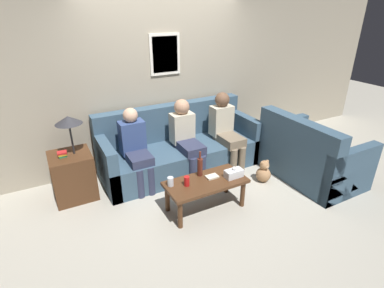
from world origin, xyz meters
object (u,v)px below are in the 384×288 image
(person_middle, at_px, (186,135))
(teddy_bear, at_px, (264,172))
(coffee_table, at_px, (206,185))
(drinking_glass, at_px, (171,182))
(person_left, at_px, (136,146))
(wine_bottle, at_px, (200,166))
(couch_main, at_px, (179,149))
(couch_side, at_px, (309,158))
(person_right, at_px, (226,127))

(person_middle, height_order, teddy_bear, person_middle)
(coffee_table, bearing_deg, teddy_bear, 8.43)
(drinking_glass, xyz_separation_m, person_left, (-0.14, 0.83, 0.15))
(wine_bottle, distance_m, drinking_glass, 0.44)
(coffee_table, relative_size, teddy_bear, 2.98)
(couch_main, bearing_deg, teddy_bear, -46.74)
(couch_main, bearing_deg, couch_side, -36.95)
(person_left, xyz_separation_m, person_right, (1.45, -0.04, 0.02))
(couch_side, bearing_deg, person_middle, 57.09)
(drinking_glass, relative_size, person_left, 0.10)
(wine_bottle, xyz_separation_m, teddy_bear, (1.08, 0.01, -0.38))
(couch_main, relative_size, wine_bottle, 7.31)
(wine_bottle, bearing_deg, person_right, 40.18)
(coffee_table, height_order, teddy_bear, coffee_table)
(wine_bottle, bearing_deg, teddy_bear, 0.28)
(couch_side, distance_m, wine_bottle, 1.76)
(couch_side, height_order, drinking_glass, couch_side)
(person_left, bearing_deg, coffee_table, -58.91)
(coffee_table, relative_size, person_middle, 0.89)
(couch_side, bearing_deg, person_right, 41.78)
(couch_main, relative_size, person_middle, 2.15)
(wine_bottle, bearing_deg, couch_side, -6.84)
(teddy_bear, bearing_deg, couch_main, 133.26)
(person_left, relative_size, person_middle, 0.99)
(couch_main, height_order, drinking_glass, couch_main)
(person_middle, bearing_deg, drinking_glass, -127.36)
(person_middle, height_order, person_right, person_right)
(person_right, bearing_deg, teddy_bear, -75.21)
(drinking_glass, bearing_deg, person_left, 99.81)
(couch_main, bearing_deg, person_left, -166.50)
(couch_side, distance_m, teddy_bear, 0.71)
(coffee_table, bearing_deg, couch_side, -1.74)
(person_left, bearing_deg, drinking_glass, -80.19)
(wine_bottle, relative_size, person_left, 0.30)
(couch_side, relative_size, person_middle, 1.23)
(person_right, bearing_deg, wine_bottle, -139.82)
(drinking_glass, distance_m, person_middle, 1.05)
(coffee_table, height_order, person_left, person_left)
(coffee_table, xyz_separation_m, wine_bottle, (0.00, 0.16, 0.19))
(person_left, height_order, person_right, person_right)
(person_right, bearing_deg, coffee_table, -134.54)
(person_middle, bearing_deg, wine_bottle, -104.70)
(couch_side, height_order, wine_bottle, couch_side)
(wine_bottle, distance_m, person_middle, 0.81)
(wine_bottle, height_order, person_middle, person_middle)
(couch_side, bearing_deg, couch_main, 53.05)
(couch_main, relative_size, drinking_glass, 21.72)
(coffee_table, distance_m, wine_bottle, 0.24)
(person_left, distance_m, teddy_bear, 1.88)
(coffee_table, xyz_separation_m, person_middle, (0.21, 0.94, 0.28))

